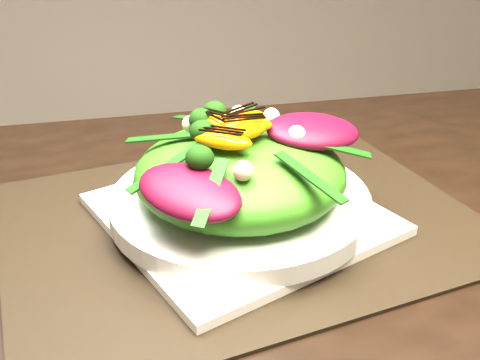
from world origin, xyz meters
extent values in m
cube|color=black|center=(0.00, 0.00, 0.73)|extent=(1.60, 0.90, 0.75)
cube|color=black|center=(-0.14, 0.11, 0.75)|extent=(0.52, 0.43, 0.00)
cube|color=white|center=(-0.14, 0.11, 0.76)|extent=(0.32, 0.32, 0.01)
cylinder|color=silver|center=(-0.14, 0.11, 0.77)|extent=(0.34, 0.34, 0.02)
ellipsoid|color=#357515|center=(-0.14, 0.11, 0.81)|extent=(0.22, 0.22, 0.07)
ellipsoid|color=#47071A|center=(-0.06, 0.12, 0.84)|extent=(0.10, 0.07, 0.02)
ellipsoid|color=orange|center=(-0.14, 0.13, 0.85)|extent=(0.06, 0.03, 0.01)
sphere|color=#0F3309|center=(-0.21, 0.13, 0.85)|extent=(0.05, 0.05, 0.03)
sphere|color=beige|center=(-0.10, 0.09, 0.85)|extent=(0.02, 0.02, 0.02)
cube|color=black|center=(-0.14, 0.13, 0.86)|extent=(0.05, 0.01, 0.00)
camera|label=1|loc=(-0.25, -0.37, 1.05)|focal=42.00mm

